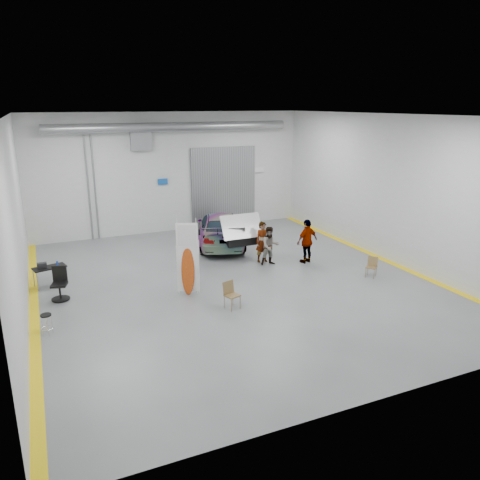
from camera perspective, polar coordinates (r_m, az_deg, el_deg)
name	(u,v)px	position (r m, az deg, el deg)	size (l,w,h in m)	color
ground	(233,281)	(17.52, -0.85, -5.06)	(16.00, 16.00, 0.00)	slate
room_shell	(216,165)	(18.60, -2.90, 9.18)	(14.02, 16.18, 6.01)	silver
sedan_car	(220,229)	(21.90, -2.40, 1.41)	(2.12, 5.20, 1.51)	white
person_a	(263,242)	(19.41, 2.80, -0.23)	(0.63, 0.41, 1.72)	#845B48
person_b	(270,246)	(19.09, 3.69, -0.72)	(0.78, 0.60, 1.60)	slate
person_c	(307,241)	(19.47, 8.19, -0.13)	(1.07, 0.44, 1.85)	#A76437
surfboard_display	(190,264)	(16.13, -6.11, -2.93)	(0.72, 0.40, 2.70)	white
folding_chair_near	(232,300)	(15.20, -0.98, -7.37)	(0.53, 0.56, 0.89)	brown
folding_chair_far	(371,271)	(18.55, 15.65, -3.66)	(0.50, 0.59, 0.78)	brown
shop_stool	(47,324)	(14.66, -22.48, -9.50)	(0.32, 0.32, 0.63)	black
work_table	(47,267)	(18.27, -22.42, -3.08)	(1.23, 0.82, 0.92)	gray
office_chair	(59,286)	(16.92, -21.18, -5.21)	(0.61, 0.63, 1.13)	black
trunk_lid	(241,224)	(19.60, 0.08, 1.97)	(1.76, 1.07, 0.04)	silver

